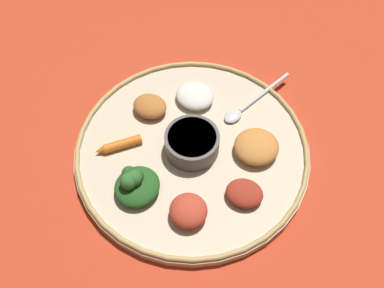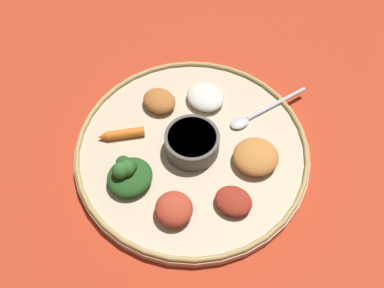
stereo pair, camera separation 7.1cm
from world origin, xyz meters
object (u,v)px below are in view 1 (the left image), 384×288
Objects in this scene: greens_pile at (136,184)px; center_bowl at (192,142)px; carrot_near_spoon at (119,145)px; spoon at (248,105)px.

center_bowl is at bearing -71.74° from greens_pile.
center_bowl is at bearing -114.57° from carrot_near_spoon.
spoon is 1.62× the size of greens_pile.
carrot_near_spoon is at bearing 0.09° from greens_pile.
greens_pile reaches higher than carrot_near_spoon.
spoon is at bearing -71.21° from greens_pile.
spoon is 0.23m from carrot_near_spoon.
spoon is at bearing -70.75° from center_bowl.
carrot_near_spoon is at bearing 88.45° from spoon.
center_bowl reaches higher than spoon.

